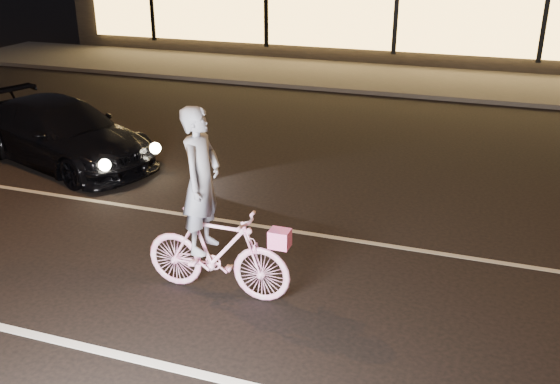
% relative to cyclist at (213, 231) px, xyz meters
% --- Properties ---
extents(ground, '(90.00, 90.00, 0.00)m').
position_rel_cyclist_xyz_m(ground, '(-0.28, -0.02, -0.86)').
color(ground, black).
rests_on(ground, ground).
extents(lane_stripe_near, '(60.00, 0.12, 0.01)m').
position_rel_cyclist_xyz_m(lane_stripe_near, '(-0.28, -1.52, -0.85)').
color(lane_stripe_near, silver).
rests_on(lane_stripe_near, ground).
extents(lane_stripe_far, '(60.00, 0.10, 0.01)m').
position_rel_cyclist_xyz_m(lane_stripe_far, '(-0.28, 1.98, -0.85)').
color(lane_stripe_far, gray).
rests_on(lane_stripe_far, ground).
extents(sidewalk, '(30.00, 4.00, 0.12)m').
position_rel_cyclist_xyz_m(sidewalk, '(-0.28, 12.98, -0.80)').
color(sidewalk, '#383533').
rests_on(sidewalk, ground).
extents(cyclist, '(1.91, 0.66, 2.41)m').
position_rel_cyclist_xyz_m(cyclist, '(0.00, 0.00, 0.00)').
color(cyclist, '#FF55B6').
rests_on(cyclist, ground).
extents(sedan, '(4.61, 3.00, 1.24)m').
position_rel_cyclist_xyz_m(sedan, '(-4.83, 3.43, -0.23)').
color(sedan, black).
rests_on(sedan, ground).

